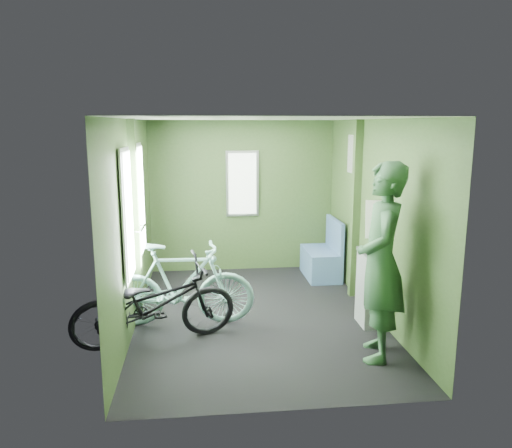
{
  "coord_description": "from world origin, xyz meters",
  "views": [
    {
      "loc": [
        -0.63,
        -5.55,
        2.25
      ],
      "look_at": [
        0.0,
        0.1,
        1.1
      ],
      "focal_mm": 35.0,
      "sensor_mm": 36.0,
      "label": 1
    }
  ],
  "objects_px": {
    "bicycle_mint": "(181,327)",
    "bench_seat": "(322,260)",
    "bicycle_black": "(157,344)",
    "passenger": "(381,262)",
    "waste_box": "(372,287)"
  },
  "relations": [
    {
      "from": "bicycle_black",
      "to": "passenger",
      "type": "relative_size",
      "value": 0.89
    },
    {
      "from": "bench_seat",
      "to": "passenger",
      "type": "bearing_deg",
      "value": -92.11
    },
    {
      "from": "waste_box",
      "to": "bench_seat",
      "type": "height_order",
      "value": "same"
    },
    {
      "from": "bench_seat",
      "to": "bicycle_mint",
      "type": "bearing_deg",
      "value": -140.75
    },
    {
      "from": "bicycle_black",
      "to": "bicycle_mint",
      "type": "distance_m",
      "value": 0.5
    },
    {
      "from": "waste_box",
      "to": "bench_seat",
      "type": "bearing_deg",
      "value": 93.65
    },
    {
      "from": "bicycle_black",
      "to": "waste_box",
      "type": "bearing_deg",
      "value": -98.52
    },
    {
      "from": "bicycle_black",
      "to": "bicycle_mint",
      "type": "height_order",
      "value": "bicycle_mint"
    },
    {
      "from": "bicycle_mint",
      "to": "waste_box",
      "type": "relative_size",
      "value": 1.89
    },
    {
      "from": "passenger",
      "to": "bench_seat",
      "type": "bearing_deg",
      "value": -166.98
    },
    {
      "from": "bicycle_black",
      "to": "bicycle_mint",
      "type": "relative_size",
      "value": 1.03
    },
    {
      "from": "bicycle_black",
      "to": "bench_seat",
      "type": "distance_m",
      "value": 3.1
    },
    {
      "from": "bicycle_black",
      "to": "passenger",
      "type": "height_order",
      "value": "passenger"
    },
    {
      "from": "bicycle_mint",
      "to": "bench_seat",
      "type": "height_order",
      "value": "bench_seat"
    },
    {
      "from": "bicycle_mint",
      "to": "bench_seat",
      "type": "distance_m",
      "value": 2.63
    }
  ]
}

